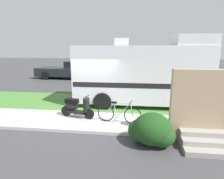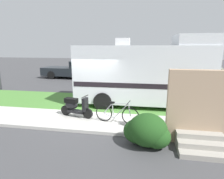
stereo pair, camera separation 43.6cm
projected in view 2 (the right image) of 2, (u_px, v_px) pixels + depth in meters
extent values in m
plane|color=#424244|center=(91.00, 112.00, 9.02)|extent=(80.00, 80.00, 0.00)
cube|color=beige|center=(82.00, 121.00, 7.85)|extent=(24.00, 2.00, 0.12)
cube|color=#4C8438|center=(98.00, 103.00, 10.45)|extent=(24.00, 3.40, 0.08)
cube|color=silver|center=(142.00, 73.00, 9.77)|extent=(6.71, 2.46, 2.84)
cube|color=silver|center=(194.00, 40.00, 9.01)|extent=(1.82, 2.30, 0.50)
cube|color=black|center=(141.00, 81.00, 9.87)|extent=(6.58, 2.48, 0.24)
cube|color=black|center=(211.00, 65.00, 9.14)|extent=(0.10, 2.04, 0.90)
cube|color=silver|center=(123.00, 42.00, 9.57)|extent=(0.71, 0.61, 0.36)
cylinder|color=black|center=(177.00, 93.00, 10.84)|extent=(0.90, 0.29, 0.90)
cylinder|color=black|center=(186.00, 105.00, 8.63)|extent=(0.90, 0.29, 0.90)
cylinder|color=black|center=(111.00, 91.00, 11.46)|extent=(0.90, 0.29, 0.90)
cylinder|color=black|center=(103.00, 101.00, 9.24)|extent=(0.90, 0.29, 0.90)
cylinder|color=black|center=(88.00, 113.00, 7.90)|extent=(0.45, 0.19, 0.44)
cylinder|color=black|center=(66.00, 110.00, 8.31)|extent=(0.45, 0.19, 0.44)
cube|color=black|center=(76.00, 111.00, 8.10)|extent=(0.82, 0.44, 0.10)
cube|color=black|center=(71.00, 100.00, 8.09)|extent=(0.60, 0.38, 0.20)
ellipsoid|color=black|center=(71.00, 105.00, 8.13)|extent=(0.65, 0.42, 0.36)
cube|color=black|center=(85.00, 105.00, 7.85)|extent=(0.21, 0.34, 0.56)
cylinder|color=black|center=(85.00, 96.00, 7.78)|extent=(0.14, 0.50, 0.04)
sphere|color=white|center=(85.00, 100.00, 7.81)|extent=(0.12, 0.12, 0.12)
torus|color=black|center=(130.00, 116.00, 7.24)|extent=(0.69, 0.15, 0.69)
torus|color=black|center=(104.00, 113.00, 7.59)|extent=(0.69, 0.15, 0.69)
cylinder|color=silver|center=(121.00, 111.00, 7.32)|extent=(0.62, 0.14, 0.68)
cylinder|color=silver|center=(113.00, 111.00, 7.43)|extent=(0.11, 0.05, 0.61)
cylinder|color=silver|center=(120.00, 103.00, 7.26)|extent=(0.66, 0.14, 0.09)
cylinder|color=silver|center=(109.00, 115.00, 7.54)|extent=(0.43, 0.10, 0.19)
cylinder|color=silver|center=(108.00, 108.00, 7.48)|extent=(0.38, 0.10, 0.47)
cylinder|color=silver|center=(129.00, 110.00, 7.19)|extent=(0.13, 0.06, 0.51)
cube|color=black|center=(112.00, 102.00, 7.37)|extent=(0.21, 0.13, 0.06)
cylinder|color=black|center=(128.00, 103.00, 7.14)|extent=(0.11, 0.52, 0.03)
cube|color=#B7B29E|center=(199.00, 77.00, 13.22)|extent=(2.39, 2.00, 1.46)
cube|color=black|center=(199.00, 71.00, 13.13)|extent=(2.27, 2.02, 0.44)
cube|color=#B7B29E|center=(160.00, 81.00, 13.80)|extent=(2.91, 2.01, 0.71)
cylinder|color=black|center=(197.00, 83.00, 14.23)|extent=(0.76, 0.26, 0.76)
cylinder|color=black|center=(204.00, 88.00, 12.44)|extent=(0.76, 0.26, 0.76)
cylinder|color=black|center=(155.00, 82.00, 14.81)|extent=(0.76, 0.26, 0.76)
cylinder|color=black|center=(156.00, 86.00, 13.02)|extent=(0.76, 0.26, 0.76)
cube|color=#1E2328|center=(86.00, 68.00, 18.20)|extent=(2.66, 2.24, 1.44)
cube|color=black|center=(86.00, 64.00, 18.11)|extent=(2.53, 2.26, 0.44)
cube|color=#1E2328|center=(60.00, 71.00, 18.92)|extent=(3.22, 2.28, 0.77)
cylinder|color=black|center=(91.00, 73.00, 19.25)|extent=(0.77, 0.29, 0.76)
cylinder|color=black|center=(84.00, 76.00, 17.35)|extent=(0.77, 0.29, 0.76)
cylinder|color=black|center=(62.00, 72.00, 20.02)|extent=(0.77, 0.29, 0.76)
cylinder|color=black|center=(51.00, 75.00, 18.12)|extent=(0.77, 0.29, 0.76)
cube|color=#9E998E|center=(201.00, 150.00, 5.60)|extent=(1.40, 0.96, 0.16)
cube|color=#9E998E|center=(200.00, 142.00, 5.72)|extent=(1.40, 0.64, 0.16)
cube|color=#9E998E|center=(200.00, 135.00, 5.84)|extent=(1.40, 0.32, 0.16)
cube|color=tan|center=(199.00, 108.00, 5.96)|extent=(2.00, 0.30, 2.40)
ellipsoid|color=#1E4719|center=(148.00, 130.00, 5.86)|extent=(1.23, 1.11, 1.04)
ellipsoid|color=#1E4719|center=(138.00, 131.00, 6.06)|extent=(0.92, 0.83, 0.78)
ellipsoid|color=#1E4719|center=(157.00, 136.00, 5.76)|extent=(0.86, 0.77, 0.73)
cylinder|color=brown|center=(172.00, 122.00, 7.32)|extent=(0.07, 0.07, 0.18)
cylinder|color=brown|center=(172.00, 120.00, 7.29)|extent=(0.03, 0.03, 0.04)
cylinder|color=black|center=(172.00, 119.00, 7.29)|extent=(0.04, 0.04, 0.01)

